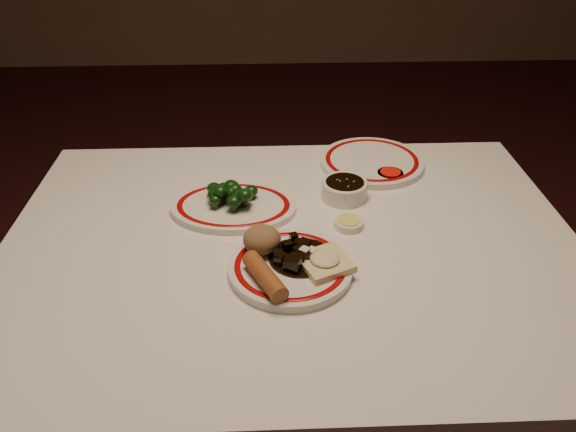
# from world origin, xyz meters

# --- Properties ---
(dining_table) EXTENTS (1.20, 0.90, 0.75)m
(dining_table) POSITION_xyz_m (0.00, 0.00, 0.66)
(dining_table) COLOR white
(dining_table) RESTS_ON ground
(main_plate) EXTENTS (0.29, 0.29, 0.02)m
(main_plate) POSITION_xyz_m (-0.01, -0.10, 0.76)
(main_plate) COLOR white
(main_plate) RESTS_ON dining_table
(rice_mound) EXTENTS (0.07, 0.07, 0.05)m
(rice_mound) POSITION_xyz_m (-0.06, -0.05, 0.79)
(rice_mound) COLOR olive
(rice_mound) RESTS_ON main_plate
(spring_roll) EXTENTS (0.08, 0.13, 0.03)m
(spring_roll) POSITION_xyz_m (-0.06, -0.15, 0.78)
(spring_roll) COLOR #9D5626
(spring_roll) RESTS_ON main_plate
(fried_wonton) EXTENTS (0.12, 0.12, 0.02)m
(fried_wonton) POSITION_xyz_m (0.06, -0.11, 0.78)
(fried_wonton) COLOR beige
(fried_wonton) RESTS_ON main_plate
(stirfry_heap) EXTENTS (0.13, 0.13, 0.03)m
(stirfry_heap) POSITION_xyz_m (0.01, -0.09, 0.78)
(stirfry_heap) COLOR black
(stirfry_heap) RESTS_ON main_plate
(broccoli_plate) EXTENTS (0.30, 0.26, 0.02)m
(broccoli_plate) POSITION_xyz_m (-0.13, 0.13, 0.76)
(broccoli_plate) COLOR white
(broccoli_plate) RESTS_ON dining_table
(broccoli_pile) EXTENTS (0.12, 0.10, 0.05)m
(broccoli_pile) POSITION_xyz_m (-0.13, 0.13, 0.79)
(broccoli_pile) COLOR #23471C
(broccoli_pile) RESTS_ON broccoli_plate
(soy_bowl) EXTENTS (0.10, 0.10, 0.04)m
(soy_bowl) POSITION_xyz_m (0.13, 0.17, 0.77)
(soy_bowl) COLOR white
(soy_bowl) RESTS_ON dining_table
(sweet_sour_dish) EXTENTS (0.06, 0.06, 0.02)m
(sweet_sour_dish) POSITION_xyz_m (0.25, 0.26, 0.76)
(sweet_sour_dish) COLOR white
(sweet_sour_dish) RESTS_ON dining_table
(mustard_dish) EXTENTS (0.06, 0.06, 0.02)m
(mustard_dish) POSITION_xyz_m (0.12, 0.05, 0.76)
(mustard_dish) COLOR white
(mustard_dish) RESTS_ON dining_table
(far_plate) EXTENTS (0.31, 0.31, 0.02)m
(far_plate) POSITION_xyz_m (0.22, 0.33, 0.76)
(far_plate) COLOR white
(far_plate) RESTS_ON dining_table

